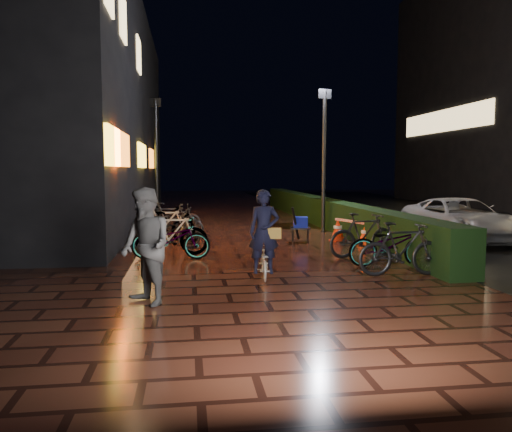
{
  "coord_description": "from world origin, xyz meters",
  "views": [
    {
      "loc": [
        -1.76,
        -10.38,
        2.06
      ],
      "look_at": [
        -0.34,
        -0.05,
        1.1
      ],
      "focal_mm": 35.0,
      "sensor_mm": 36.0,
      "label": 1
    }
  ],
  "objects": [
    {
      "name": "lamp_post_sf",
      "position": [
        -2.98,
        9.95,
        2.69
      ],
      "size": [
        0.47,
        0.17,
        4.88
      ],
      "color": "black",
      "rests_on": "ground"
    },
    {
      "name": "parked_bikes_storefront",
      "position": [
        -2.26,
        3.69,
        0.5
      ],
      "size": [
        2.12,
        5.89,
        1.06
      ],
      "color": "black",
      "rests_on": "ground"
    },
    {
      "name": "hedge",
      "position": [
        3.3,
        8.0,
        0.5
      ],
      "size": [
        0.7,
        20.0,
        1.0
      ],
      "primitive_type": "cube",
      "color": "black",
      "rests_on": "ground"
    },
    {
      "name": "traffic_barrier",
      "position": [
        2.78,
        3.03,
        0.33
      ],
      "size": [
        0.88,
        1.63,
        0.67
      ],
      "color": "#EE3D0C",
      "rests_on": "ground"
    },
    {
      "name": "parked_bikes_hedge",
      "position": [
        2.42,
        -0.26,
        0.51
      ],
      "size": [
        2.02,
        2.77,
        1.06
      ],
      "color": "black",
      "rests_on": "ground"
    },
    {
      "name": "cyclist",
      "position": [
        -0.33,
        -1.1,
        0.63
      ],
      "size": [
        0.63,
        1.22,
        1.7
      ],
      "color": "beige",
      "rests_on": "ground"
    },
    {
      "name": "ground",
      "position": [
        0.0,
        0.0,
        0.0
      ],
      "size": [
        80.0,
        80.0,
        0.0
      ],
      "primitive_type": "plane",
      "color": "#381911",
      "rests_on": "ground"
    },
    {
      "name": "van",
      "position": [
        6.17,
        3.27,
        0.62
      ],
      "size": [
        2.19,
        4.49,
        1.23
      ],
      "primitive_type": "imported",
      "rotation": [
        0.0,
        0.0,
        -0.03
      ],
      "color": "#B1B2B6",
      "rests_on": "ground"
    },
    {
      "name": "cart_assembly",
      "position": [
        1.43,
        3.55,
        0.53
      ],
      "size": [
        0.64,
        0.57,
        1.03
      ],
      "color": "black",
      "rests_on": "ground"
    },
    {
      "name": "lamp_post_hedge",
      "position": [
        2.7,
        5.68,
        2.58
      ],
      "size": [
        0.45,
        0.14,
        4.69
      ],
      "color": "black",
      "rests_on": "ground"
    },
    {
      "name": "bystander_person",
      "position": [
        -2.4,
        -2.71,
        0.9
      ],
      "size": [
        1.06,
        1.11,
        1.81
      ],
      "primitive_type": "imported",
      "rotation": [
        0.0,
        0.0,
        -0.98
      ],
      "color": "#515053",
      "rests_on": "ground"
    },
    {
      "name": "asphalt_road",
      "position": [
        9.0,
        5.0,
        0.0
      ],
      "size": [
        11.0,
        60.0,
        0.01
      ],
      "primitive_type": "cube",
      "color": "black",
      "rests_on": "ground"
    }
  ]
}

